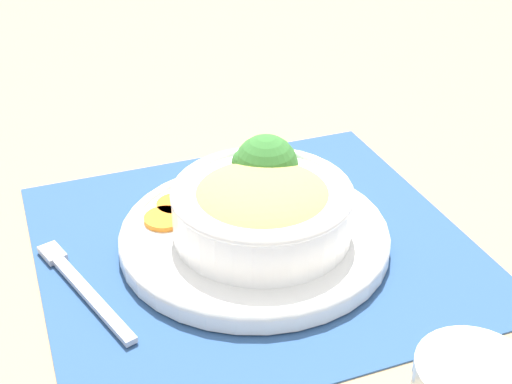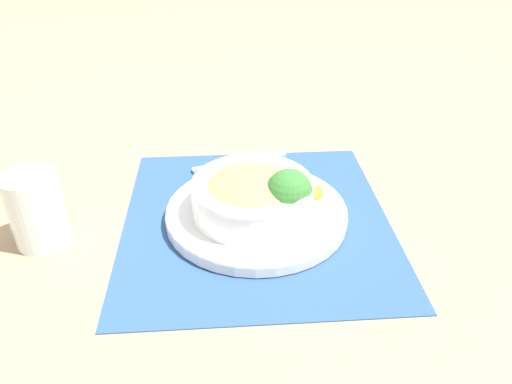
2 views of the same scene
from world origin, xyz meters
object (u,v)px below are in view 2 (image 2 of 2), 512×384
at_px(water_glass, 37,213).
at_px(bowl, 252,194).
at_px(fork, 250,160).
at_px(broccoli_floret, 289,192).

bearing_deg(water_glass, bowl, 87.93).
relative_size(bowl, fork, 1.04).
xyz_separation_m(bowl, fork, (-0.19, 0.03, -0.05)).
relative_size(water_glass, fork, 0.62).
bearing_deg(bowl, water_glass, -92.07).
height_order(bowl, fork, bowl).
distance_m(bowl, broccoli_floret, 0.06).
distance_m(broccoli_floret, water_glass, 0.37).
bearing_deg(water_glass, fork, 117.61).
distance_m(bowl, water_glass, 0.32).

